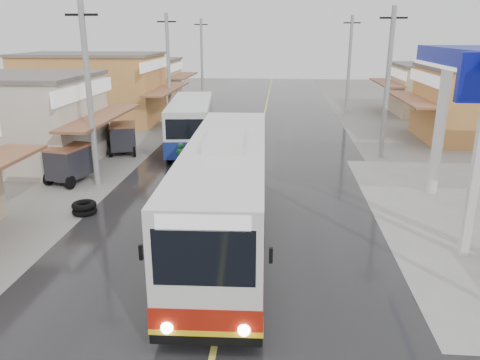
{
  "coord_description": "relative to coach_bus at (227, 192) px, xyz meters",
  "views": [
    {
      "loc": [
        1.33,
        -10.91,
        6.75
      ],
      "look_at": [
        -0.06,
        5.22,
        1.58
      ],
      "focal_mm": 35.0,
      "sensor_mm": 36.0,
      "label": 1
    }
  ],
  "objects": [
    {
      "name": "tricycle_far",
      "position": [
        -7.29,
        11.34,
        -0.78
      ],
      "size": [
        2.04,
        2.39,
        1.73
      ],
      "rotation": [
        0.0,
        0.0,
        0.28
      ],
      "color": "#26262D",
      "rests_on": "ground"
    },
    {
      "name": "coach_bus",
      "position": [
        0.0,
        0.0,
        0.0
      ],
      "size": [
        3.03,
        11.84,
        3.67
      ],
      "rotation": [
        0.0,
        0.0,
        0.04
      ],
      "color": "silver",
      "rests_on": "road"
    },
    {
      "name": "utility_poles_right",
      "position": [
        7.34,
        11.67,
        -1.77
      ],
      "size": [
        1.6,
        36.0,
        8.0
      ],
      "primitive_type": null,
      "color": "gray",
      "rests_on": "ground"
    },
    {
      "name": "ground",
      "position": [
        0.34,
        -3.33,
        -1.77
      ],
      "size": [
        120.0,
        120.0,
        0.0
      ],
      "primitive_type": "plane",
      "color": "slate",
      "rests_on": "ground"
    },
    {
      "name": "tyre_stack",
      "position": [
        -5.77,
        2.02,
        -1.53
      ],
      "size": [
        0.94,
        0.94,
        0.48
      ],
      "color": "black",
      "rests_on": "ground"
    },
    {
      "name": "second_bus",
      "position": [
        -3.61,
        12.97,
        -0.24
      ],
      "size": [
        3.28,
        8.77,
        2.84
      ],
      "rotation": [
        0.0,
        0.0,
        0.12
      ],
      "color": "silver",
      "rests_on": "road"
    },
    {
      "name": "cyclist",
      "position": [
        -2.88,
        6.69,
        -1.17
      ],
      "size": [
        0.95,
        1.8,
        1.84
      ],
      "rotation": [
        0.0,
        0.0,
        -0.22
      ],
      "color": "black",
      "rests_on": "ground"
    },
    {
      "name": "shopfronts_left",
      "position": [
        -12.66,
        14.67,
        -1.77
      ],
      "size": [
        11.0,
        44.0,
        5.2
      ],
      "primitive_type": null,
      "color": "tan",
      "rests_on": "ground"
    },
    {
      "name": "tricycle_near",
      "position": [
        -7.99,
        5.86,
        -0.78
      ],
      "size": [
        1.9,
        2.5,
        1.73
      ],
      "rotation": [
        0.0,
        0.0,
        -0.22
      ],
      "color": "#26262D",
      "rests_on": "ground"
    },
    {
      "name": "centre_line",
      "position": [
        0.34,
        11.67,
        -1.75
      ],
      "size": [
        0.15,
        90.0,
        0.01
      ],
      "primitive_type": "cube",
      "color": "#D8CC4C",
      "rests_on": "road"
    },
    {
      "name": "utility_poles_left",
      "position": [
        -6.66,
        12.67,
        -1.77
      ],
      "size": [
        1.6,
        50.0,
        8.0
      ],
      "primitive_type": null,
      "color": "gray",
      "rests_on": "ground"
    },
    {
      "name": "road",
      "position": [
        0.34,
        11.67,
        -1.76
      ],
      "size": [
        12.0,
        90.0,
        0.02
      ],
      "primitive_type": "cube",
      "color": "black",
      "rests_on": "ground"
    }
  ]
}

